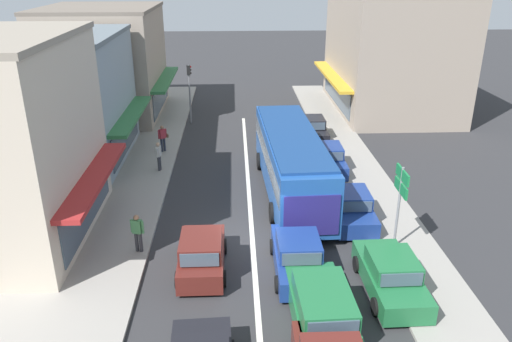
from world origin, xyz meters
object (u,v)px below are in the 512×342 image
(sedan_adjacent_lane_trail, at_px, (298,256))
(pedestrian_with_handbag_near, at_px, (163,137))
(parked_sedan_kerb_third, at_px, (327,158))
(hatchback_queue_far_back, at_px, (202,254))
(traffic_light_downstreet, at_px, (189,84))
(parked_sedan_kerb_rear, at_px, (312,129))
(parked_sedan_kerb_front, at_px, (391,275))
(wagon_behind_bus_mid, at_px, (322,308))
(pedestrian_far_walker, at_px, (159,155))
(city_bus, at_px, (291,159))
(directional_road_sign, at_px, (401,189))
(parked_sedan_kerb_second, at_px, (350,207))
(pedestrian_browsing_midblock, at_px, (138,231))

(sedan_adjacent_lane_trail, height_order, pedestrian_with_handbag_near, pedestrian_with_handbag_near)
(parked_sedan_kerb_third, bearing_deg, hatchback_queue_far_back, -123.46)
(parked_sedan_kerb_third, bearing_deg, traffic_light_downstreet, 131.81)
(parked_sedan_kerb_rear, bearing_deg, hatchback_queue_far_back, -112.88)
(parked_sedan_kerb_front, bearing_deg, parked_sedan_kerb_third, 91.32)
(pedestrian_with_handbag_near, bearing_deg, wagon_behind_bus_mid, -66.55)
(parked_sedan_kerb_front, relative_size, pedestrian_far_walker, 2.59)
(wagon_behind_bus_mid, relative_size, parked_sedan_kerb_front, 1.08)
(city_bus, relative_size, parked_sedan_kerb_front, 2.59)
(directional_road_sign, relative_size, pedestrian_with_handbag_near, 2.21)
(parked_sedan_kerb_third, height_order, pedestrian_with_handbag_near, pedestrian_with_handbag_near)
(city_bus, distance_m, sedan_adjacent_lane_trail, 7.02)
(wagon_behind_bus_mid, xyz_separation_m, pedestrian_with_handbag_near, (-7.01, 16.17, 0.32))
(wagon_behind_bus_mid, bearing_deg, sedan_adjacent_lane_trail, 96.42)
(parked_sedan_kerb_second, relative_size, parked_sedan_kerb_third, 1.00)
(hatchback_queue_far_back, bearing_deg, pedestrian_far_walker, 106.56)
(pedestrian_far_walker, bearing_deg, directional_road_sign, -38.82)
(traffic_light_downstreet, bearing_deg, parked_sedan_kerb_rear, -25.36)
(parked_sedan_kerb_second, bearing_deg, hatchback_queue_far_back, -149.81)
(wagon_behind_bus_mid, height_order, hatchback_queue_far_back, wagon_behind_bus_mid)
(hatchback_queue_far_back, relative_size, traffic_light_downstreet, 0.88)
(pedestrian_browsing_midblock, bearing_deg, traffic_light_downstreet, 87.65)
(sedan_adjacent_lane_trail, relative_size, parked_sedan_kerb_third, 0.99)
(sedan_adjacent_lane_trail, bearing_deg, parked_sedan_kerb_third, 74.05)
(directional_road_sign, bearing_deg, pedestrian_far_walker, 141.18)
(sedan_adjacent_lane_trail, distance_m, parked_sedan_kerb_front, 3.40)
(city_bus, xyz_separation_m, directional_road_sign, (3.65, -5.49, 0.82))
(hatchback_queue_far_back, xyz_separation_m, parked_sedan_kerb_second, (6.44, 3.75, -0.05))
(wagon_behind_bus_mid, distance_m, parked_sedan_kerb_second, 7.56)
(directional_road_sign, bearing_deg, pedestrian_browsing_midblock, 179.62)
(traffic_light_downstreet, bearing_deg, wagon_behind_bus_mid, -75.49)
(sedan_adjacent_lane_trail, distance_m, traffic_light_downstreet, 20.12)
(city_bus, height_order, parked_sedan_kerb_rear, city_bus)
(pedestrian_with_handbag_near, bearing_deg, city_bus, -40.51)
(parked_sedan_kerb_rear, xyz_separation_m, traffic_light_downstreet, (-8.23, 3.90, 2.19))
(hatchback_queue_far_back, distance_m, parked_sedan_kerb_front, 6.89)
(directional_road_sign, bearing_deg, sedan_adjacent_lane_trail, -161.15)
(city_bus, distance_m, pedestrian_with_handbag_near, 9.41)
(sedan_adjacent_lane_trail, distance_m, parked_sedan_kerb_rear, 15.59)
(wagon_behind_bus_mid, bearing_deg, traffic_light_downstreet, 104.51)
(city_bus, height_order, wagon_behind_bus_mid, city_bus)
(pedestrian_with_handbag_near, bearing_deg, parked_sedan_kerb_third, -17.64)
(parked_sedan_kerb_front, bearing_deg, hatchback_queue_far_back, 166.66)
(hatchback_queue_far_back, xyz_separation_m, parked_sedan_kerb_rear, (6.38, 15.12, -0.05))
(parked_sedan_kerb_second, bearing_deg, traffic_light_downstreet, 118.49)
(directional_road_sign, distance_m, pedestrian_browsing_midblock, 10.43)
(city_bus, distance_m, parked_sedan_kerb_second, 3.97)
(hatchback_queue_far_back, height_order, pedestrian_far_walker, pedestrian_far_walker)
(parked_sedan_kerb_rear, bearing_deg, pedestrian_far_walker, -149.81)
(directional_road_sign, bearing_deg, parked_sedan_kerb_second, 116.48)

